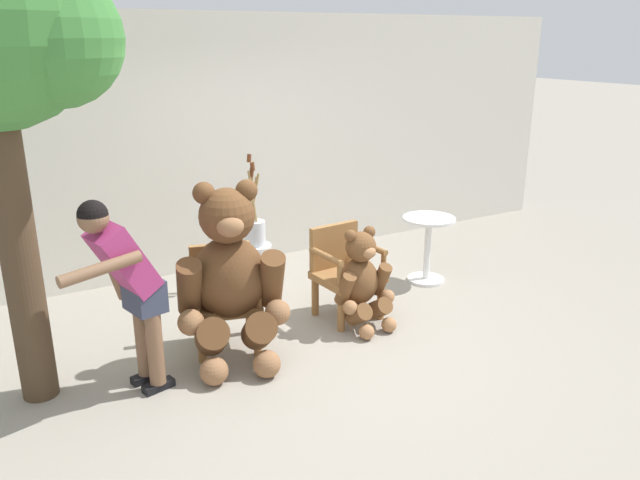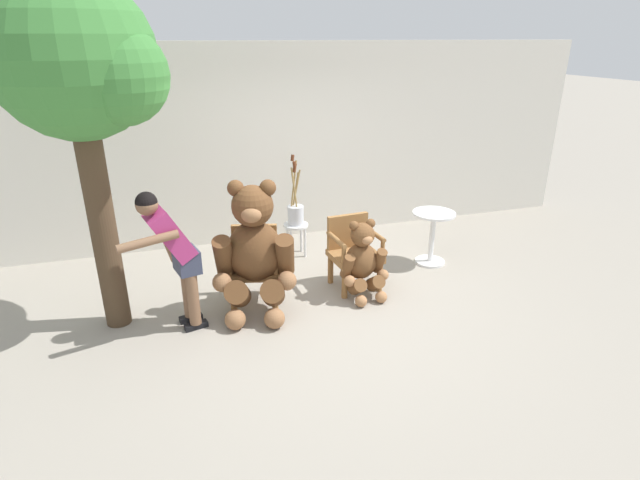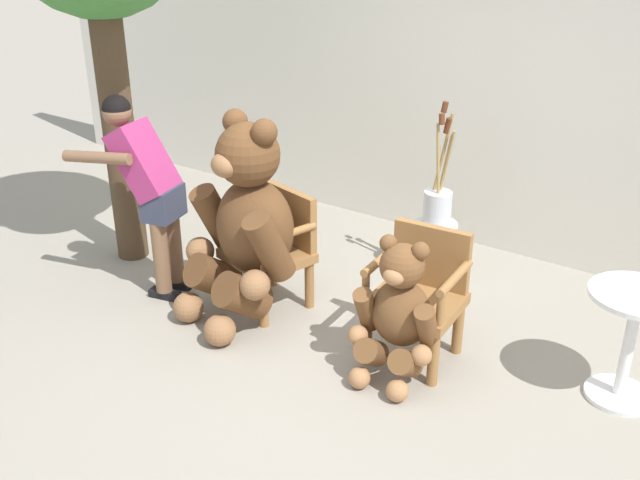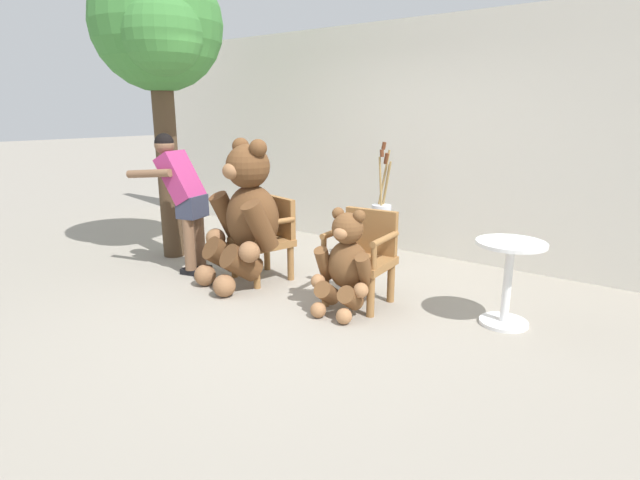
{
  "view_description": "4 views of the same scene",
  "coord_description": "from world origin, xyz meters",
  "px_view_note": "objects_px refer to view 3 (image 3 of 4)",
  "views": [
    {
      "loc": [
        -2.31,
        -4.17,
        2.55
      ],
      "look_at": [
        0.19,
        0.21,
        0.89
      ],
      "focal_mm": 35.0,
      "sensor_mm": 36.0,
      "label": 1
    },
    {
      "loc": [
        -1.43,
        -4.67,
        2.85
      ],
      "look_at": [
        0.06,
        0.07,
        0.82
      ],
      "focal_mm": 28.0,
      "sensor_mm": 36.0,
      "label": 2
    },
    {
      "loc": [
        2.41,
        -3.18,
        2.68
      ],
      "look_at": [
        -0.0,
        0.22,
        0.76
      ],
      "focal_mm": 40.0,
      "sensor_mm": 36.0,
      "label": 3
    },
    {
      "loc": [
        2.94,
        -3.3,
        1.74
      ],
      "look_at": [
        0.31,
        0.22,
        0.61
      ],
      "focal_mm": 28.0,
      "sensor_mm": 36.0,
      "label": 4
    }
  ],
  "objects_px": {
    "wooden_chair_left": "(274,246)",
    "white_stool": "(435,235)",
    "teddy_bear_large": "(245,223)",
    "person_visitor": "(147,180)",
    "round_side_table": "(631,334)",
    "wooden_chair_right": "(419,292)",
    "brush_bucket": "(438,200)",
    "teddy_bear_small": "(398,312)"
  },
  "relations": [
    {
      "from": "brush_bucket",
      "to": "round_side_table",
      "type": "bearing_deg",
      "value": -25.56
    },
    {
      "from": "person_visitor",
      "to": "round_side_table",
      "type": "xyz_separation_m",
      "value": [
        3.3,
        0.67,
        -0.46
      ]
    },
    {
      "from": "white_stool",
      "to": "wooden_chair_left",
      "type": "bearing_deg",
      "value": -125.57
    },
    {
      "from": "wooden_chair_right",
      "to": "brush_bucket",
      "type": "xyz_separation_m",
      "value": [
        -0.43,
        1.08,
        0.19
      ]
    },
    {
      "from": "wooden_chair_left",
      "to": "white_stool",
      "type": "distance_m",
      "value": 1.33
    },
    {
      "from": "teddy_bear_small",
      "to": "brush_bucket",
      "type": "height_order",
      "value": "brush_bucket"
    },
    {
      "from": "white_stool",
      "to": "teddy_bear_small",
      "type": "bearing_deg",
      "value": -72.34
    },
    {
      "from": "teddy_bear_small",
      "to": "person_visitor",
      "type": "xyz_separation_m",
      "value": [
        -2.07,
        -0.1,
        0.45
      ]
    },
    {
      "from": "teddy_bear_small",
      "to": "round_side_table",
      "type": "xyz_separation_m",
      "value": [
        1.23,
        0.58,
        -0.01
      ]
    },
    {
      "from": "teddy_bear_small",
      "to": "brush_bucket",
      "type": "bearing_deg",
      "value": 107.61
    },
    {
      "from": "brush_bucket",
      "to": "wooden_chair_left",
      "type": "bearing_deg",
      "value": -125.45
    },
    {
      "from": "wooden_chair_left",
      "to": "wooden_chair_right",
      "type": "bearing_deg",
      "value": 0.08
    },
    {
      "from": "wooden_chair_right",
      "to": "round_side_table",
      "type": "height_order",
      "value": "wooden_chair_right"
    },
    {
      "from": "brush_bucket",
      "to": "white_stool",
      "type": "bearing_deg",
      "value": -86.22
    },
    {
      "from": "wooden_chair_right",
      "to": "white_stool",
      "type": "xyz_separation_m",
      "value": [
        -0.43,
        1.08,
        -0.11
      ]
    },
    {
      "from": "wooden_chair_right",
      "to": "teddy_bear_large",
      "type": "xyz_separation_m",
      "value": [
        -1.24,
        -0.26,
        0.27
      ]
    },
    {
      "from": "brush_bucket",
      "to": "wooden_chair_right",
      "type": "bearing_deg",
      "value": -68.45
    },
    {
      "from": "teddy_bear_large",
      "to": "person_visitor",
      "type": "xyz_separation_m",
      "value": [
        -0.83,
        -0.13,
        0.18
      ]
    },
    {
      "from": "teddy_bear_small",
      "to": "round_side_table",
      "type": "distance_m",
      "value": 1.36
    },
    {
      "from": "wooden_chair_left",
      "to": "person_visitor",
      "type": "height_order",
      "value": "person_visitor"
    },
    {
      "from": "round_side_table",
      "to": "white_stool",
      "type": "bearing_deg",
      "value": 154.56
    },
    {
      "from": "teddy_bear_large",
      "to": "teddy_bear_small",
      "type": "distance_m",
      "value": 1.27
    },
    {
      "from": "round_side_table",
      "to": "wooden_chair_left",
      "type": "bearing_deg",
      "value": -173.22
    },
    {
      "from": "person_visitor",
      "to": "teddy_bear_small",
      "type": "bearing_deg",
      "value": 2.63
    },
    {
      "from": "wooden_chair_left",
      "to": "wooden_chair_right",
      "type": "xyz_separation_m",
      "value": [
        1.2,
        0.0,
        0.0
      ]
    },
    {
      "from": "wooden_chair_left",
      "to": "teddy_bear_large",
      "type": "xyz_separation_m",
      "value": [
        -0.04,
        -0.26,
        0.27
      ]
    },
    {
      "from": "wooden_chair_right",
      "to": "teddy_bear_small",
      "type": "xyz_separation_m",
      "value": [
        0.01,
        -0.29,
        -0.0
      ]
    },
    {
      "from": "wooden_chair_right",
      "to": "brush_bucket",
      "type": "height_order",
      "value": "brush_bucket"
    },
    {
      "from": "wooden_chair_left",
      "to": "teddy_bear_small",
      "type": "xyz_separation_m",
      "value": [
        1.21,
        -0.29,
        -0.0
      ]
    },
    {
      "from": "wooden_chair_right",
      "to": "round_side_table",
      "type": "bearing_deg",
      "value": 13.11
    },
    {
      "from": "wooden_chair_left",
      "to": "round_side_table",
      "type": "xyz_separation_m",
      "value": [
        2.44,
        0.29,
        -0.01
      ]
    },
    {
      "from": "person_visitor",
      "to": "brush_bucket",
      "type": "bearing_deg",
      "value": 41.99
    },
    {
      "from": "wooden_chair_left",
      "to": "teddy_bear_large",
      "type": "bearing_deg",
      "value": -97.75
    },
    {
      "from": "wooden_chair_right",
      "to": "teddy_bear_large",
      "type": "bearing_deg",
      "value": -168.17
    },
    {
      "from": "wooden_chair_left",
      "to": "brush_bucket",
      "type": "bearing_deg",
      "value": 54.55
    },
    {
      "from": "wooden_chair_left",
      "to": "person_visitor",
      "type": "bearing_deg",
      "value": -155.91
    },
    {
      "from": "teddy_bear_large",
      "to": "wooden_chair_right",
      "type": "bearing_deg",
      "value": 11.83
    },
    {
      "from": "wooden_chair_right",
      "to": "white_stool",
      "type": "height_order",
      "value": "wooden_chair_right"
    },
    {
      "from": "wooden_chair_right",
      "to": "round_side_table",
      "type": "xyz_separation_m",
      "value": [
        1.24,
        0.29,
        -0.01
      ]
    },
    {
      "from": "person_visitor",
      "to": "white_stool",
      "type": "height_order",
      "value": "person_visitor"
    },
    {
      "from": "wooden_chair_left",
      "to": "teddy_bear_large",
      "type": "distance_m",
      "value": 0.37
    },
    {
      "from": "teddy_bear_large",
      "to": "round_side_table",
      "type": "relative_size",
      "value": 2.07
    }
  ]
}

